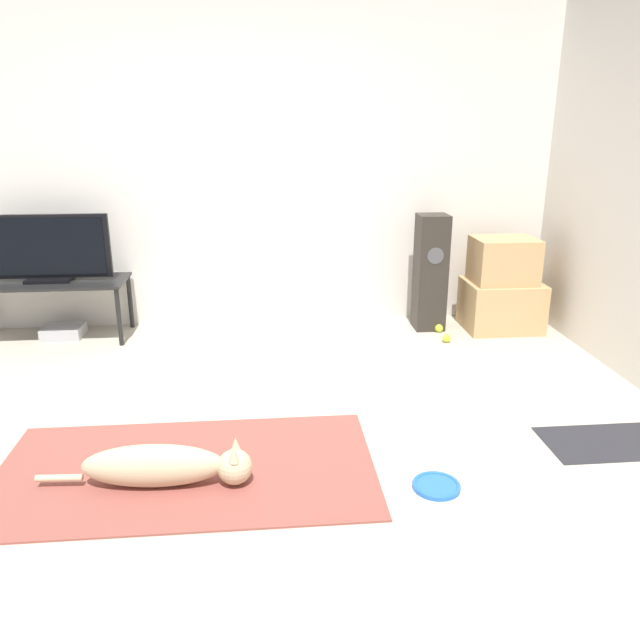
# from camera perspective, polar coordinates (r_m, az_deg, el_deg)

# --- Properties ---
(ground_plane) EXTENTS (12.00, 12.00, 0.00)m
(ground_plane) POSITION_cam_1_polar(r_m,az_deg,el_deg) (3.48, -7.77, -10.78)
(ground_plane) COLOR #BCB29E
(wall_back) EXTENTS (8.00, 0.06, 2.55)m
(wall_back) POSITION_cam_1_polar(r_m,az_deg,el_deg) (5.17, -7.54, 13.52)
(wall_back) COLOR silver
(wall_back) RESTS_ON ground_plane
(area_rug) EXTENTS (1.86, 1.01, 0.01)m
(area_rug) POSITION_cam_1_polar(r_m,az_deg,el_deg) (3.24, -12.09, -13.21)
(area_rug) COLOR #934C42
(area_rug) RESTS_ON ground_plane
(dog) EXTENTS (1.01, 0.21, 0.22)m
(dog) POSITION_cam_1_polar(r_m,az_deg,el_deg) (3.09, -13.83, -12.80)
(dog) COLOR beige
(dog) RESTS_ON area_rug
(frisbee) EXTENTS (0.23, 0.23, 0.03)m
(frisbee) POSITION_cam_1_polar(r_m,az_deg,el_deg) (3.09, 10.59, -14.66)
(frisbee) COLOR blue
(frisbee) RESTS_ON ground_plane
(cardboard_box_lower) EXTENTS (0.60, 0.48, 0.40)m
(cardboard_box_lower) POSITION_cam_1_polar(r_m,az_deg,el_deg) (5.33, 16.23, 1.30)
(cardboard_box_lower) COLOR tan
(cardboard_box_lower) RESTS_ON ground_plane
(cardboard_box_upper) EXTENTS (0.49, 0.39, 0.36)m
(cardboard_box_upper) POSITION_cam_1_polar(r_m,az_deg,el_deg) (5.23, 16.44, 5.25)
(cardboard_box_upper) COLOR tan
(cardboard_box_upper) RESTS_ON cardboard_box_lower
(floor_speaker) EXTENTS (0.24, 0.24, 0.94)m
(floor_speaker) POSITION_cam_1_polar(r_m,az_deg,el_deg) (5.15, 10.06, 4.29)
(floor_speaker) COLOR #2D2823
(floor_speaker) RESTS_ON ground_plane
(tv_stand) EXTENTS (1.14, 0.49, 0.47)m
(tv_stand) POSITION_cam_1_polar(r_m,az_deg,el_deg) (5.26, -23.39, 2.77)
(tv_stand) COLOR black
(tv_stand) RESTS_ON ground_plane
(tv) EXTENTS (0.96, 0.20, 0.51)m
(tv) POSITION_cam_1_polar(r_m,az_deg,el_deg) (5.20, -23.79, 5.96)
(tv) COLOR black
(tv) RESTS_ON tv_stand
(tennis_ball_by_boxes) EXTENTS (0.07, 0.07, 0.07)m
(tennis_ball_by_boxes) POSITION_cam_1_polar(r_m,az_deg,el_deg) (5.26, 11.05, -0.43)
(tennis_ball_by_boxes) COLOR #C6E033
(tennis_ball_by_boxes) RESTS_ON ground_plane
(tennis_ball_near_speaker) EXTENTS (0.07, 0.07, 0.07)m
(tennis_ball_near_speaker) POSITION_cam_1_polar(r_m,az_deg,el_deg) (5.17, 10.82, -0.75)
(tennis_ball_near_speaker) COLOR #C6E033
(tennis_ball_near_speaker) RESTS_ON ground_plane
(tennis_ball_loose_on_carpet) EXTENTS (0.07, 0.07, 0.07)m
(tennis_ball_loose_on_carpet) POSITION_cam_1_polar(r_m,az_deg,el_deg) (4.95, 11.50, -1.65)
(tennis_ball_loose_on_carpet) COLOR #C6E033
(tennis_ball_loose_on_carpet) RESTS_ON ground_plane
(game_console) EXTENTS (0.30, 0.26, 0.09)m
(game_console) POSITION_cam_1_polar(r_m,az_deg,el_deg) (5.37, -22.40, -0.97)
(game_console) COLOR #B7B7BC
(game_console) RESTS_ON ground_plane
(door_mat) EXTENTS (0.68, 0.40, 0.01)m
(door_mat) POSITION_cam_1_polar(r_m,az_deg,el_deg) (3.75, 24.80, -10.10)
(door_mat) COLOR #28282D
(door_mat) RESTS_ON ground_plane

